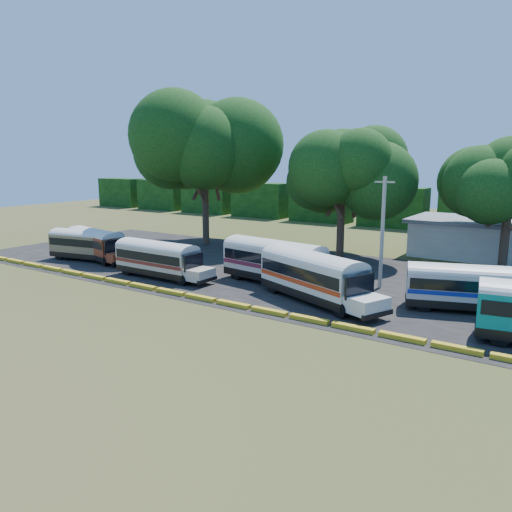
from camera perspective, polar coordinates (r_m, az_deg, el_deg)
The scene contains 15 objects.
ground at distance 37.40m, azimuth -9.10°, elevation -4.97°, with size 160.00×160.00×0.00m, color #304717.
asphalt_strip at distance 46.09m, azimuth 1.98°, elevation -1.76°, with size 64.00×24.00×0.02m, color black.
curb at distance 38.07m, azimuth -8.09°, elevation -4.42°, with size 53.70×0.45×0.30m.
terminal_building at distance 57.24m, azimuth 26.71°, elevation 1.64°, with size 19.00×9.00×4.00m.
treeline_backdrop at distance 78.56m, azimuth 15.36°, elevation 5.40°, with size 130.00×4.00×6.00m.
bus_beige at distance 53.49m, azimuth -18.65°, elevation 1.41°, with size 9.82×4.01×3.14m.
bus_red at distance 53.65m, azimuth -17.87°, elevation 1.50°, with size 9.89×4.23×3.16m.
bus_cream_west at distance 44.13m, azimuth -11.06°, elevation -0.14°, with size 9.82×2.61×3.21m.
bus_cream_east at distance 41.10m, azimuth 2.31°, elevation -0.40°, with size 11.43×4.34×3.66m.
bus_white_red at distance 36.31m, azimuth 6.64°, elevation -2.05°, with size 11.21×6.66×3.62m.
bus_white_blue at distance 36.79m, azimuth 23.42°, elevation -3.09°, with size 10.07×5.32×3.22m.
tree_west at distance 60.23m, azimuth -5.93°, elevation 12.44°, with size 14.22×14.22×16.97m.
tree_center at distance 52.70m, azimuth 9.87°, elevation 9.96°, with size 10.49×10.49×13.25m.
tree_east at distance 50.83m, azimuth 27.12°, elevation 8.36°, with size 9.08×9.08×12.28m.
utility_pole at distance 40.56m, azimuth 14.24°, elevation 2.68°, with size 1.60×0.30×8.90m.
Camera 1 is at (24.57, -26.26, 10.26)m, focal length 35.00 mm.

